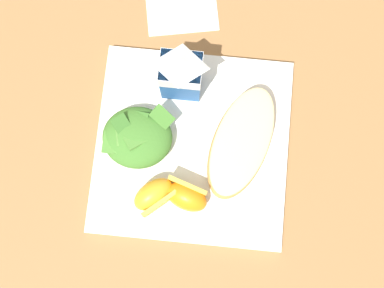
{
  "coord_description": "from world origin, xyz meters",
  "views": [
    {
      "loc": [
        0.01,
        -0.11,
        0.7
      ],
      "look_at": [
        0.0,
        0.0,
        0.03
      ],
      "focal_mm": 44.55,
      "sensor_mm": 36.0,
      "label": 1
    }
  ],
  "objects": [
    {
      "name": "paper_napkin",
      "position": [
        -0.04,
        0.23,
        0.0
      ],
      "size": [
        0.13,
        0.13,
        0.0
      ],
      "primitive_type": "cube",
      "rotation": [
        0.0,
        0.0,
        0.2
      ],
      "color": "white",
      "rests_on": "ground"
    },
    {
      "name": "white_plate",
      "position": [
        0.0,
        0.0,
        0.01
      ],
      "size": [
        0.28,
        0.28,
        0.02
      ],
      "primitive_type": "cube",
      "color": "white",
      "rests_on": "ground"
    },
    {
      "name": "ground",
      "position": [
        0.0,
        0.0,
        0.0
      ],
      "size": [
        3.0,
        3.0,
        0.0
      ],
      "primitive_type": "plane",
      "color": "olive"
    },
    {
      "name": "orange_wedge_middle",
      "position": [
        -0.0,
        -0.08,
        0.04
      ],
      "size": [
        0.07,
        0.05,
        0.04
      ],
      "color": "orange",
      "rests_on": "white_plate"
    },
    {
      "name": "milk_carton",
      "position": [
        -0.02,
        0.09,
        0.08
      ],
      "size": [
        0.06,
        0.04,
        0.11
      ],
      "color": "#23569E",
      "rests_on": "white_plate"
    },
    {
      "name": "cheesy_pizza_bread",
      "position": [
        0.07,
        0.01,
        0.03
      ],
      "size": [
        0.12,
        0.19,
        0.04
      ],
      "color": "#B77F42",
      "rests_on": "white_plate"
    },
    {
      "name": "orange_wedge_front",
      "position": [
        -0.05,
        -0.08,
        0.04
      ],
      "size": [
        0.07,
        0.07,
        0.04
      ],
      "color": "orange",
      "rests_on": "white_plate"
    },
    {
      "name": "green_salad_pile",
      "position": [
        -0.08,
        0.0,
        0.04
      ],
      "size": [
        0.1,
        0.09,
        0.04
      ],
      "color": "#3D7028",
      "rests_on": "white_plate"
    }
  ]
}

